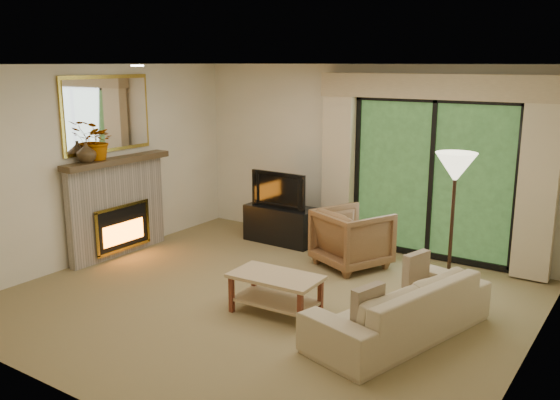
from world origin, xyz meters
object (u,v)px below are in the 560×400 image
Objects in this scene: coffee_table at (276,294)px; media_console at (282,224)px; armchair at (352,238)px; sofa at (400,307)px.

media_console is at bearing 120.00° from coffee_table.
armchair reaches higher than sofa.
sofa is 2.10× the size of coffee_table.
media_console is 1.43m from armchair.
sofa reaches higher than coffee_table.
armchair is 0.88× the size of coffee_table.
media_console is 2.60m from coffee_table.
media_console is at bearing 8.18° from armchair.
sofa is (2.68, -1.95, 0.02)m from media_console.
armchair reaches higher than coffee_table.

